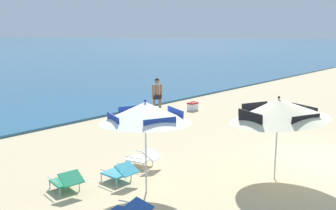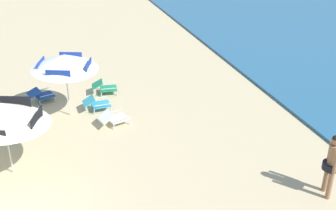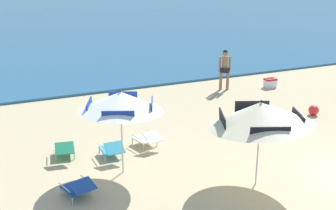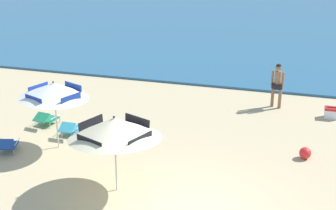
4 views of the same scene
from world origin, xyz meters
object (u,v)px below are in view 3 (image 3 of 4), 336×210
Objects in this scene: lounge_chair_beside_umbrella at (78,187)px; beach_ball at (314,110)px; beach_umbrella_striped_main at (121,102)px; lounge_chair_spare_folded at (65,149)px; lounge_chair_under_umbrella at (112,149)px; cooler_box at (270,83)px; lounge_chair_facing_sea at (147,138)px; person_standing_near_shore at (225,67)px; beach_umbrella_striped_second at (261,114)px.

lounge_chair_beside_umbrella reaches higher than beach_ball.
beach_umbrella_striped_main reaches higher than lounge_chair_spare_folded.
lounge_chair_under_umbrella is 0.94× the size of lounge_chair_spare_folded.
lounge_chair_facing_sea is at bearing -152.85° from cooler_box.
cooler_box is (2.01, -0.52, -0.79)m from person_standing_near_shore.
beach_ball is at bearing 13.77° from lounge_chair_beside_umbrella.
person_standing_near_shore is 4.76× the size of beach_ball.
lounge_chair_under_umbrella is 1.80× the size of cooler_box.
lounge_chair_facing_sea is at bearing -5.10° from lounge_chair_spare_folded.
lounge_chair_spare_folded is (-2.36, 0.21, 0.00)m from lounge_chair_facing_sea.
lounge_chair_under_umbrella is at bearing 90.89° from beach_umbrella_striped_main.
beach_umbrella_striped_main is 3.35m from beach_umbrella_striped_second.
lounge_chair_beside_umbrella is 1.02× the size of lounge_chair_spare_folded.
beach_umbrella_striped_second is at bearing -129.29° from cooler_box.
person_standing_near_shore is at bearing 64.07° from beach_umbrella_striped_second.
person_standing_near_shore reaches higher than lounge_chair_facing_sea.
lounge_chair_facing_sea is at bearing -140.82° from person_standing_near_shore.
lounge_chair_under_umbrella is 0.92× the size of lounge_chair_beside_umbrella.
beach_ball is at bearing 3.45° from lounge_chair_under_umbrella.
cooler_box is (8.32, 4.90, -1.71)m from beach_umbrella_striped_main.
beach_umbrella_striped_main is at bearing -139.33° from person_standing_near_shore.
beach_umbrella_striped_main is 1.87m from lounge_chair_under_umbrella.
lounge_chair_spare_folded reaches higher than cooler_box.
beach_umbrella_striped_main is 7.84m from beach_ball.
beach_umbrella_striped_main is 2.49m from lounge_chair_spare_folded.
cooler_box is at bearing 50.71° from beach_umbrella_striped_second.
lounge_chair_facing_sea is 0.58× the size of person_standing_near_shore.
beach_umbrella_striped_main is 3.14× the size of lounge_chair_spare_folded.
beach_umbrella_striped_main is 1.75× the size of person_standing_near_shore.
beach_umbrella_striped_second reaches higher than lounge_chair_facing_sea.
beach_umbrella_striped_main is 2.35m from lounge_chair_facing_sea.
person_standing_near_shore reaches higher than lounge_chair_under_umbrella.
lounge_chair_under_umbrella is 0.90× the size of lounge_chair_facing_sea.
lounge_chair_under_umbrella is at bearing -23.98° from lounge_chair_spare_folded.
beach_ball is at bearing -0.48° from lounge_chair_spare_folded.
beach_umbrella_striped_main is at bearing 31.36° from lounge_chair_beside_umbrella.
lounge_chair_facing_sea is 8.05m from cooler_box.
beach_umbrella_striped_second is 3.35× the size of lounge_chair_beside_umbrella.
beach_umbrella_striped_second reaches higher than lounge_chair_spare_folded.
beach_ball is at bearing 34.49° from beach_umbrella_striped_second.
cooler_box is (7.16, 3.67, -0.07)m from lounge_chair_facing_sea.
lounge_chair_beside_umbrella is 11.20m from cooler_box.
beach_umbrella_striped_second reaches higher than lounge_chair_under_umbrella.
beach_umbrella_striped_second is 8.21m from person_standing_near_shore.
lounge_chair_facing_sea is 6.68m from person_standing_near_shore.
lounge_chair_beside_umbrella is 0.57× the size of person_standing_near_shore.
person_standing_near_shore is at bearing 39.18° from lounge_chair_facing_sea.
cooler_box is at bearing 30.60° from lounge_chair_beside_umbrella.
lounge_chair_under_umbrella is 0.52× the size of person_standing_near_shore.
cooler_box is 3.62m from beach_ball.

